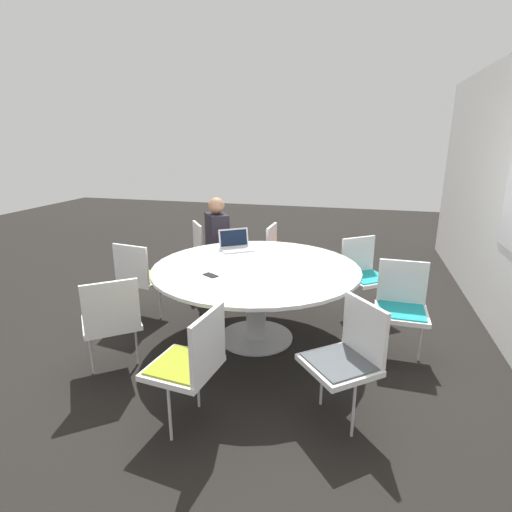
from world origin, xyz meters
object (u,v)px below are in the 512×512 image
at_px(chair_0, 208,249).
at_px(laptop, 235,245).
at_px(chair_1, 140,274).
at_px(person_0, 218,238).
at_px(chair_3, 191,360).
at_px(chair_4, 348,353).
at_px(chair_6, 364,271).
at_px(chair_5, 401,303).
at_px(chair_2, 111,318).
at_px(chair_7, 281,253).
at_px(cell_phone, 211,275).

distance_m(chair_0, laptop, 1.03).
distance_m(chair_1, person_0, 1.14).
relative_size(chair_3, chair_4, 1.00).
distance_m(chair_6, person_0, 1.80).
relative_size(chair_5, person_0, 0.71).
xyz_separation_m(chair_6, laptop, (0.35, -1.35, 0.29)).
distance_m(chair_0, chair_6, 2.02).
bearing_deg(chair_1, chair_2, -62.95).
bearing_deg(chair_4, chair_7, -18.02).
xyz_separation_m(chair_1, chair_6, (-0.72, 2.29, 0.00)).
relative_size(chair_0, chair_4, 1.00).
xyz_separation_m(chair_0, cell_phone, (1.63, 0.67, 0.24)).
bearing_deg(person_0, chair_6, 46.06).
height_order(chair_4, chair_5, same).
relative_size(chair_5, chair_7, 1.00).
relative_size(chair_7, cell_phone, 5.43).
xyz_separation_m(chair_1, person_0, (-0.99, 0.52, 0.20)).
bearing_deg(chair_1, chair_5, 6.60).
xyz_separation_m(chair_0, chair_2, (2.15, 0.02, 0.00)).
relative_size(chair_1, chair_5, 1.00).
height_order(chair_7, laptop, laptop).
xyz_separation_m(chair_2, chair_6, (-1.74, 1.96, 0.00)).
xyz_separation_m(person_0, cell_phone, (1.48, 0.46, 0.04)).
xyz_separation_m(chair_6, cell_phone, (1.21, -1.30, 0.24)).
xyz_separation_m(person_0, laptop, (0.61, 0.42, 0.09)).
bearing_deg(chair_7, chair_6, 68.06).
distance_m(chair_5, laptop, 1.76).
xyz_separation_m(chair_1, laptop, (-0.37, 0.94, 0.29)).
relative_size(chair_2, chair_5, 1.00).
xyz_separation_m(chair_0, chair_1, (1.14, -0.32, 0.00)).
distance_m(chair_4, chair_5, 1.08).
bearing_deg(chair_6, chair_0, -49.78).
height_order(chair_1, cell_phone, chair_1).
bearing_deg(chair_1, cell_phone, -17.54).
distance_m(chair_6, laptop, 1.42).
xyz_separation_m(chair_0, laptop, (0.76, 0.62, 0.29)).
height_order(chair_0, cell_phone, chair_0).
bearing_deg(chair_3, chair_5, -39.33).
height_order(chair_4, chair_6, same).
bearing_deg(chair_6, chair_7, -62.12).
height_order(chair_1, chair_5, same).
bearing_deg(chair_2, cell_phone, -0.57).
xyz_separation_m(laptop, cell_phone, (0.86, 0.05, -0.05)).
bearing_deg(chair_3, chair_7, 5.31).
relative_size(chair_6, cell_phone, 5.43).
bearing_deg(chair_7, person_0, -74.09).
xyz_separation_m(chair_0, chair_6, (0.42, 1.97, 0.00)).
height_order(chair_6, laptop, laptop).
relative_size(chair_0, chair_3, 1.00).
height_order(chair_4, chair_7, same).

